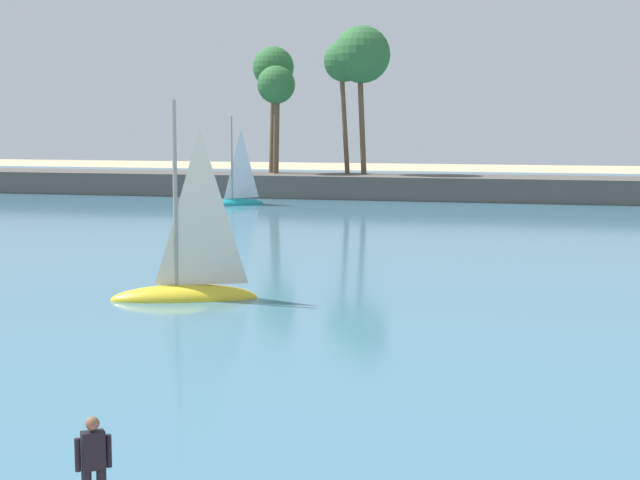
# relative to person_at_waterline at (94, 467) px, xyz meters

# --- Properties ---
(sea) EXTENTS (220.00, 102.28, 0.06)m
(sea) POSITION_rel_person_at_waterline_xyz_m (1.78, 51.02, -0.86)
(sea) COLOR teal
(sea) RESTS_ON ground
(palm_headland) EXTENTS (86.77, 6.18, 13.20)m
(palm_headland) POSITION_rel_person_at_waterline_xyz_m (0.99, 62.33, 2.20)
(palm_headland) COLOR #514C47
(palm_headland) RESTS_ON ground
(person_at_waterline) EXTENTS (0.45, 0.37, 1.67)m
(person_at_waterline) POSITION_rel_person_at_waterline_xyz_m (0.00, 0.00, 0.00)
(person_at_waterline) COLOR black
(person_at_waterline) RESTS_ON ground
(sailboat_mid_bay) EXTENTS (3.94, 4.44, 6.65)m
(sailboat_mid_bay) POSITION_rel_person_at_waterline_xyz_m (-15.98, 53.36, -0.23)
(sailboat_mid_bay) COLOR teal
(sailboat_mid_bay) RESTS_ON sea
(sailboat_toward_headland) EXTENTS (5.10, 3.16, 7.10)m
(sailboat_toward_headland) POSITION_rel_person_at_waterline_xyz_m (-5.55, 17.78, -0.19)
(sailboat_toward_headland) COLOR yellow
(sailboat_toward_headland) RESTS_ON sea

